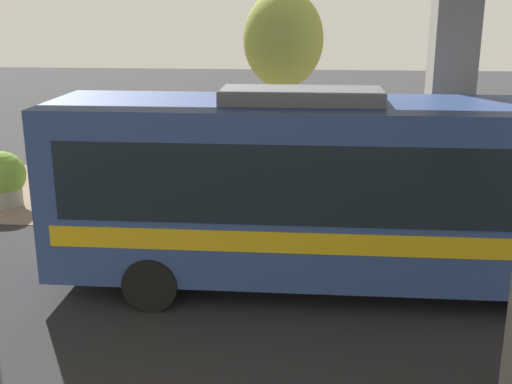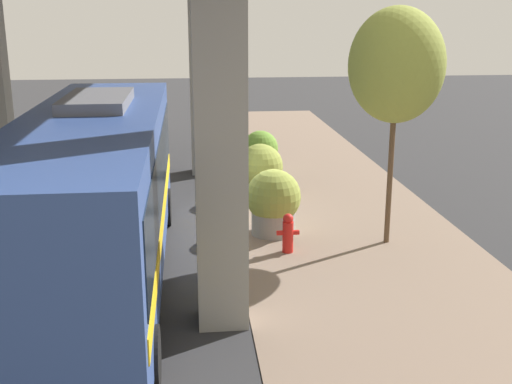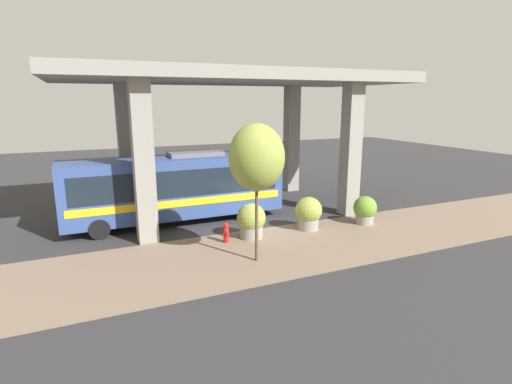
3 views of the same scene
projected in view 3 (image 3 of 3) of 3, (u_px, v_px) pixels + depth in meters
The scene contains 9 objects.
ground_plane at pixel (262, 229), 20.90m from camera, with size 80.00×80.00×0.00m, color #2D2D30.
sidewalk_strip at pixel (290, 247), 18.23m from camera, with size 6.00×40.00×0.02m.
overpass at pixel (234, 91), 22.86m from camera, with size 9.40×19.55×8.13m.
bus at pixel (176, 185), 21.57m from camera, with size 2.78×11.62×3.85m.
fire_hydrant at pixel (226, 233), 18.72m from camera, with size 0.54×0.26×0.98m.
planter_front at pixel (309, 213), 20.56m from camera, with size 1.39×1.39×1.73m.
planter_middle at pixel (365, 210), 21.55m from camera, with size 1.26×1.26×1.53m.
planter_back at pixel (251, 221), 19.32m from camera, with size 1.41×1.41×1.72m.
street_tree_near at pixel (257, 158), 15.74m from camera, with size 2.24×2.24×5.71m.
Camera 3 is at (-18.09, 8.36, 6.59)m, focal length 28.00 mm.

